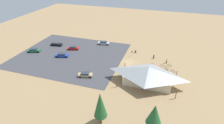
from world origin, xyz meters
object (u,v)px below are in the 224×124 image
Objects in this scene: bike_pavilion at (148,74)px; bicycle_teal_yard_left at (167,68)px; bicycle_purple_front_row at (173,71)px; car_black_back_corner at (56,44)px; car_red_front_row at (73,48)px; car_blue_end_stall at (62,55)px; car_tan_mid_lot at (85,75)px; bicycle_black_lone_west at (162,65)px; lot_sign at (132,53)px; bicycle_yellow_back_row at (157,69)px; pine_far_west at (100,105)px; car_silver_by_curb at (104,43)px; bicycle_silver_trailside at (152,64)px; bicycle_blue_near_porch at (167,71)px; bicycle_orange_by_bin at (169,65)px; car_green_near_entry at (34,50)px; pine_east at (154,114)px; trash_bin at (136,52)px; visitor_crossing_yard at (167,61)px; visitor_by_pavilion at (154,56)px.

bike_pavilion is 10.40× the size of bicycle_teal_yard_left.
bicycle_purple_front_row is 0.31× the size of car_black_back_corner.
car_red_front_row is 6.93m from car_blue_end_stall.
car_tan_mid_lot is 1.00× the size of car_red_front_row.
car_black_back_corner is at bearing -4.91° from bicycle_black_lone_west.
lot_sign is at bearing -62.46° from bike_pavilion.
bicycle_yellow_back_row is at bearing 27.31° from bicycle_teal_yard_left.
pine_far_west is 42.73m from car_silver_by_curb.
pine_far_west is at bearing 70.23° from bicycle_yellow_back_row.
car_blue_end_stall reaches higher than car_tan_mid_lot.
bicycle_blue_near_porch is at bearing 149.68° from bicycle_silver_trailside.
bicycle_teal_yard_left is at bearing -114.26° from pine_far_west.
bike_pavilion is at bearing -172.34° from car_tan_mid_lot.
car_green_near_entry reaches higher than bicycle_orange_by_bin.
bicycle_orange_by_bin is 0.32× the size of car_tan_mid_lot.
bicycle_purple_front_row is 27.85m from car_tan_mid_lot.
bike_pavilion is at bearing 50.93° from bicycle_purple_front_row.
bicycle_blue_near_porch is (-12.61, -25.99, -4.74)m from pine_far_west.
bicycle_purple_front_row is (-7.00, -8.62, -2.74)m from bike_pavilion.
pine_east is 26.19m from car_tan_mid_lot.
trash_bin is 36.79m from pine_far_west.
car_black_back_corner is at bearing -35.73° from pine_east.
visitor_crossing_yard reaches higher than bicycle_yellow_back_row.
pine_east reaches higher than car_blue_end_stall.
car_silver_by_curb is at bearing -17.71° from visitor_crossing_yard.
pine_east is 32.57m from visitor_by_pavilion.
pine_east reaches higher than car_red_front_row.
car_black_back_corner is at bearing 6.33° from trash_bin.
car_silver_by_curb is 2.81× the size of visitor_crossing_yard.
bicycle_blue_near_porch is at bearing 171.36° from car_black_back_corner.
car_tan_mid_lot is 0.93× the size of car_silver_by_curb.
pine_far_west is at bearing 77.33° from visitor_by_pavilion.
visitor_crossing_yard is at bearing -59.31° from bicycle_orange_by_bin.
visitor_by_pavilion is at bearing -24.67° from visitor_crossing_yard.
trash_bin is 23.98m from car_tan_mid_lot.
bicycle_black_lone_west is 3.31m from bicycle_yellow_back_row.
bicycle_purple_front_row reaches higher than bicycle_orange_by_bin.
car_black_back_corner is at bearing -5.64° from bicycle_silver_trailside.
visitor_crossing_yard is (-23.22, -16.30, 0.20)m from car_tan_mid_lot.
car_silver_by_curb is 22.62m from visitor_by_pavilion.
bicycle_purple_front_row is (-14.52, -26.50, -4.78)m from pine_far_west.
bicycle_black_lone_west is at bearing 160.65° from lot_sign.
visitor_crossing_yard is (0.32, -3.88, 0.57)m from bicycle_teal_yard_left.
car_red_front_row reaches higher than bicycle_yellow_back_row.
bicycle_purple_front_row is 38.83m from car_red_front_row.
bike_pavilion is 9.96m from bicycle_blue_near_porch.
bicycle_blue_near_porch is (-4.93, 2.89, -0.01)m from bicycle_silver_trailside.
bike_pavilion is 11.44m from bicycle_purple_front_row.
trash_bin is 27.86m from car_blue_end_stall.
trash_bin is at bearing -48.70° from bicycle_yellow_back_row.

